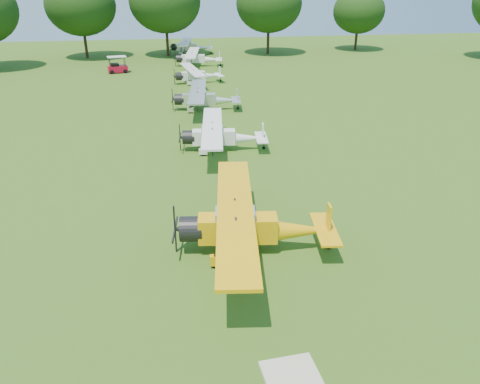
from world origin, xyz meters
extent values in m
plane|color=#225214|center=(0.00, 0.00, 0.00)|extent=(160.00, 160.00, 0.00)
cylinder|color=black|center=(30.33, 58.05, 1.85)|extent=(0.44, 0.44, 3.70)
ellipsoid|color=black|center=(30.33, 58.05, 6.37)|extent=(8.63, 8.63, 7.34)
cylinder|color=black|center=(14.28, 56.21, 2.25)|extent=(0.44, 0.44, 4.51)
ellipsoid|color=black|center=(14.28, 56.21, 7.77)|extent=(10.52, 10.52, 8.94)
cylinder|color=black|center=(-2.12, 56.74, 2.37)|extent=(0.44, 0.44, 4.74)
ellipsoid|color=black|center=(-2.12, 56.74, 8.16)|extent=(11.05, 11.05, 9.39)
cylinder|color=black|center=(-14.75, 56.54, 2.24)|extent=(0.44, 0.44, 4.49)
ellipsoid|color=black|center=(-14.75, 56.54, 7.73)|extent=(10.47, 10.47, 8.90)
cube|color=#EFAB0A|center=(-0.54, -3.74, 1.17)|extent=(3.69, 1.53, 1.17)
cone|color=#EFAB0A|center=(2.45, -4.15, 1.01)|extent=(3.24, 1.42, 1.01)
cube|color=#8CA5B2|center=(-0.65, -3.73, 1.79)|extent=(1.91, 1.26, 0.62)
cylinder|color=black|center=(-2.64, -3.45, 1.17)|extent=(1.15, 1.29, 1.16)
cube|color=black|center=(-3.36, -3.36, 1.17)|extent=(0.08, 0.14, 2.35)
cube|color=#EFAB0A|center=(-0.65, -3.73, 2.07)|extent=(3.20, 11.96, 0.16)
cube|color=#EFAB0A|center=(3.56, -4.30, 1.57)|extent=(0.19, 0.62, 1.45)
cube|color=#EFAB0A|center=(3.45, -4.28, 1.06)|extent=(1.36, 3.23, 0.10)
cylinder|color=black|center=(-1.61, -5.00, 0.34)|extent=(0.69, 0.27, 0.67)
cylinder|color=black|center=(-1.24, -2.23, 0.34)|extent=(0.69, 0.27, 0.67)
cylinder|color=black|center=(3.67, -4.31, 0.13)|extent=(0.28, 0.12, 0.27)
cube|color=white|center=(-0.02, 10.27, 1.01)|extent=(3.17, 1.27, 1.01)
cone|color=white|center=(2.56, 9.96, 0.87)|extent=(2.78, 1.18, 0.87)
cube|color=#8CA5B2|center=(-0.12, 10.28, 1.54)|extent=(1.64, 1.06, 0.53)
cylinder|color=black|center=(-1.84, 10.48, 1.01)|extent=(0.98, 1.10, 1.00)
cube|color=black|center=(-2.46, 10.56, 1.01)|extent=(0.07, 0.12, 2.02)
cube|color=white|center=(-0.12, 10.28, 1.78)|extent=(2.59, 10.31, 0.13)
cube|color=white|center=(3.52, 9.85, 1.35)|extent=(0.16, 0.54, 1.25)
cube|color=white|center=(3.43, 9.86, 0.92)|extent=(1.13, 2.78, 0.09)
cylinder|color=black|center=(-0.93, 9.16, 0.29)|extent=(0.59, 0.22, 0.58)
cylinder|color=black|center=(-0.65, 11.55, 0.29)|extent=(0.59, 0.22, 0.58)
cylinder|color=black|center=(3.62, 9.84, 0.12)|extent=(0.24, 0.10, 0.23)
cube|color=silver|center=(-0.10, 21.93, 1.03)|extent=(3.22, 1.29, 1.03)
cone|color=silver|center=(2.52, 21.62, 0.88)|extent=(2.82, 1.19, 0.88)
cube|color=#8CA5B2|center=(-0.20, 21.94, 1.57)|extent=(1.66, 1.08, 0.54)
cylinder|color=black|center=(-1.95, 22.15, 1.03)|extent=(0.99, 1.11, 1.02)
cube|color=black|center=(-2.58, 22.22, 1.03)|extent=(0.07, 0.12, 2.05)
cube|color=silver|center=(-0.20, 21.94, 1.81)|extent=(2.62, 10.47, 0.14)
cube|color=silver|center=(3.50, 21.51, 1.37)|extent=(0.16, 0.55, 1.27)
cube|color=silver|center=(3.40, 21.52, 0.93)|extent=(1.14, 2.82, 0.09)
cylinder|color=black|center=(-1.02, 20.81, 0.29)|extent=(0.60, 0.22, 0.59)
cylinder|color=black|center=(-0.74, 23.24, 0.29)|extent=(0.60, 0.22, 0.59)
cylinder|color=black|center=(3.59, 21.50, 0.12)|extent=(0.24, 0.11, 0.23)
cube|color=white|center=(0.28, 34.35, 0.93)|extent=(2.91, 1.19, 0.93)
cone|color=white|center=(2.64, 34.65, 0.79)|extent=(2.55, 1.10, 0.79)
cube|color=#8CA5B2|center=(0.19, 34.34, 1.41)|extent=(1.50, 0.98, 0.49)
cylinder|color=black|center=(-1.39, 34.14, 0.93)|extent=(0.90, 1.01, 0.92)
cube|color=black|center=(-1.96, 34.07, 0.93)|extent=(0.07, 0.11, 1.85)
cube|color=white|center=(0.19, 34.34, 1.63)|extent=(2.44, 9.44, 0.12)
cube|color=white|center=(3.52, 34.76, 1.24)|extent=(0.15, 0.49, 1.15)
cube|color=white|center=(3.43, 34.75, 0.84)|extent=(1.05, 2.55, 0.08)
cylinder|color=black|center=(-0.29, 33.17, 0.26)|extent=(0.54, 0.21, 0.53)
cylinder|color=black|center=(-0.56, 35.36, 0.26)|extent=(0.54, 0.21, 0.53)
cylinder|color=black|center=(3.60, 34.77, 0.11)|extent=(0.22, 0.10, 0.21)
cube|color=white|center=(1.19, 46.24, 1.06)|extent=(3.34, 1.42, 1.06)
cone|color=white|center=(3.89, 45.85, 0.91)|extent=(2.93, 1.31, 0.91)
cube|color=#8CA5B2|center=(1.09, 46.25, 1.62)|extent=(1.74, 1.15, 0.56)
cylinder|color=black|center=(-0.71, 46.52, 1.06)|extent=(1.05, 1.17, 1.05)
cube|color=black|center=(-1.36, 46.61, 1.06)|extent=(0.08, 0.13, 2.13)
cube|color=white|center=(1.09, 46.25, 1.87)|extent=(2.99, 10.83, 0.14)
cube|color=white|center=(4.90, 45.70, 1.42)|extent=(0.18, 0.57, 1.32)
cube|color=white|center=(4.80, 45.72, 0.96)|extent=(1.26, 2.93, 0.09)
cylinder|color=black|center=(0.21, 45.10, 0.30)|extent=(0.62, 0.25, 0.61)
cylinder|color=black|center=(0.57, 47.61, 0.30)|extent=(0.62, 0.25, 0.61)
cylinder|color=black|center=(5.00, 45.69, 0.12)|extent=(0.25, 0.11, 0.24)
cube|color=silver|center=(0.98, 58.23, 1.11)|extent=(3.49, 1.45, 1.11)
cone|color=silver|center=(3.81, 57.84, 0.95)|extent=(3.06, 1.34, 0.95)
cube|color=#8CA5B2|center=(0.88, 58.24, 1.69)|extent=(1.81, 1.19, 0.58)
cylinder|color=black|center=(-1.01, 58.50, 1.11)|extent=(1.09, 1.22, 1.10)
cube|color=black|center=(-1.69, 58.60, 1.11)|extent=(0.08, 0.13, 2.22)
cube|color=silver|center=(0.88, 58.24, 1.95)|extent=(3.04, 11.30, 0.15)
cube|color=silver|center=(4.85, 57.70, 1.48)|extent=(0.18, 0.59, 1.37)
cube|color=silver|center=(4.75, 57.71, 1.00)|extent=(1.29, 3.05, 0.10)
cylinder|color=black|center=(-0.03, 57.04, 0.32)|extent=(0.65, 0.25, 0.63)
cylinder|color=black|center=(0.33, 59.65, 0.32)|extent=(0.65, 0.25, 0.63)
cylinder|color=black|center=(4.96, 57.68, 0.13)|extent=(0.26, 0.12, 0.25)
cube|color=#B10C28|center=(-9.11, 42.85, 0.51)|extent=(2.73, 1.82, 0.80)
cube|color=black|center=(-9.45, 42.78, 0.97)|extent=(1.24, 1.43, 0.51)
cube|color=white|center=(-9.11, 42.85, 2.08)|extent=(2.64, 1.91, 0.09)
cylinder|color=black|center=(-9.82, 41.99, 0.25)|extent=(0.52, 0.25, 0.50)
cylinder|color=black|center=(-10.08, 43.38, 0.25)|extent=(0.52, 0.25, 0.50)
cylinder|color=black|center=(-8.13, 42.31, 0.25)|extent=(0.52, 0.25, 0.50)
cylinder|color=black|center=(-8.40, 43.70, 0.25)|extent=(0.52, 0.25, 0.50)
camera|label=1|loc=(-3.51, -22.15, 11.58)|focal=35.00mm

